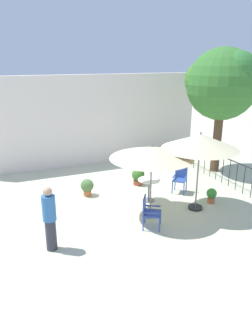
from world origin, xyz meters
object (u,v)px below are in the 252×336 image
(patio_chair_1, at_px, (180,177))
(potted_plant_0, at_px, (211,195))
(shade_tree, at_px, (223,84))
(potted_plant_4, at_px, (175,156))
(potted_plant_2, at_px, (87,186))
(patio_umbrella_1, at_px, (152,153))
(patio_chair_0, at_px, (149,210))
(standing_person, at_px, (50,218))
(potted_plant_3, at_px, (138,176))
(cafe_table_0, at_px, (149,186))
(patio_umbrella_0, at_px, (200,142))
(potted_plant_1, at_px, (157,160))

(patio_chair_1, bearing_deg, potted_plant_0, -69.07)
(shade_tree, distance_m, potted_plant_4, 3.51)
(potted_plant_2, bearing_deg, potted_plant_4, 21.13)
(patio_umbrella_1, height_order, patio_chair_0, patio_umbrella_1)
(patio_umbrella_1, distance_m, standing_person, 3.30)
(patio_umbrella_1, relative_size, potted_plant_2, 4.06)
(potted_plant_3, bearing_deg, patio_chair_1, -47.78)
(shade_tree, height_order, cafe_table_0, shade_tree)
(cafe_table_0, distance_m, potted_plant_3, 1.47)
(shade_tree, xyz_separation_m, potted_plant_3, (-3.65, -0.26, -3.17))
(shade_tree, distance_m, standing_person, 8.52)
(patio_umbrella_0, relative_size, patio_umbrella_1, 1.02)
(potted_plant_0, bearing_deg, patio_umbrella_1, -179.34)
(cafe_table_0, distance_m, patio_chair_1, 1.37)
(cafe_table_0, distance_m, patio_chair_0, 1.76)
(potted_plant_0, bearing_deg, potted_plant_2, 149.16)
(potted_plant_1, bearing_deg, cafe_table_0, -122.14)
(patio_umbrella_0, height_order, cafe_table_0, patio_umbrella_0)
(potted_plant_0, bearing_deg, shade_tree, 50.76)
(shade_tree, xyz_separation_m, potted_plant_4, (-1.19, 1.22, -3.07))
(patio_chair_1, relative_size, potted_plant_3, 1.52)
(patio_umbrella_0, height_order, patio_chair_0, patio_umbrella_0)
(patio_umbrella_1, height_order, potted_plant_0, patio_umbrella_1)
(patio_umbrella_0, bearing_deg, potted_plant_4, 67.56)
(shade_tree, distance_m, cafe_table_0, 5.21)
(potted_plant_3, xyz_separation_m, standing_person, (-3.73, -3.08, 0.51))
(cafe_table_0, distance_m, potted_plant_4, 4.00)
(potted_plant_1, height_order, standing_person, standing_person)
(patio_chair_0, xyz_separation_m, potted_plant_2, (-0.96, 2.77, -0.18))
(potted_plant_0, height_order, potted_plant_2, potted_plant_2)
(shade_tree, distance_m, patio_umbrella_0, 4.21)
(standing_person, bearing_deg, patio_chair_1, 21.73)
(cafe_table_0, height_order, patio_chair_0, patio_chair_0)
(patio_umbrella_0, distance_m, patio_umbrella_1, 1.52)
(patio_umbrella_0, xyz_separation_m, standing_person, (-4.53, -0.56, -1.29))
(shade_tree, relative_size, potted_plant_3, 7.84)
(patio_umbrella_1, relative_size, patio_chair_0, 2.67)
(patio_umbrella_1, height_order, potted_plant_1, patio_umbrella_1)
(patio_chair_1, bearing_deg, patio_umbrella_1, -145.60)
(patio_chair_0, height_order, potted_plant_1, patio_chair_0)
(potted_plant_2, distance_m, potted_plant_3, 2.03)
(patio_umbrella_0, height_order, standing_person, patio_umbrella_0)
(patio_umbrella_0, bearing_deg, patio_chair_1, 78.93)
(potted_plant_2, bearing_deg, potted_plant_1, 27.70)
(cafe_table_0, relative_size, standing_person, 0.45)
(patio_umbrella_1, bearing_deg, cafe_table_0, 66.19)
(potted_plant_0, xyz_separation_m, potted_plant_1, (0.17, 4.05, -0.01))
(potted_plant_3, distance_m, standing_person, 4.86)
(standing_person, bearing_deg, potted_plant_3, 39.59)
(patio_umbrella_1, distance_m, potted_plant_2, 2.97)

